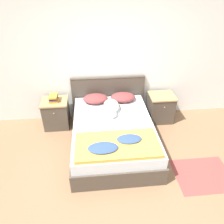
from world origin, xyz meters
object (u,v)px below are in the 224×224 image
Objects in this scene: bed at (113,135)px; pillow_right at (123,97)px; nightstand_right at (161,108)px; pillow_left at (95,99)px; nightstand_left at (56,113)px; dog at (112,107)px; book_stack at (53,98)px.

pillow_right is (0.28, 0.74, 0.34)m from bed.
nightstand_right is 1.39m from pillow_left.
bed is 3.94× the size of pillow_right.
pillow_right is (0.55, 0.00, 0.00)m from pillow_left.
pillow_left is at bearing 110.37° from bed.
bed is 3.26× the size of nightstand_left.
pillow_left is at bearing 130.49° from dog.
book_stack reaches higher than pillow_right.
nightstand_right is 2.60× the size of book_stack.
nightstand_left is 2.60× the size of book_stack.
nightstand_left is at bearing -179.48° from pillow_right.
pillow_left is at bearing 179.48° from nightstand_right.
book_stack reaches higher than nightstand_right.
nightstand_right is 1.21× the size of pillow_right.
nightstand_left reaches higher than bed.
bed is 0.86m from pillow_right.
pillow_left is 2.15× the size of book_stack.
nightstand_left is 1.21× the size of pillow_right.
nightstand_right is 0.86m from pillow_right.
bed is 3.02× the size of dog.
pillow_right is at bearing 52.21° from dog.
pillow_left is at bearing 180.00° from pillow_right.
bed is at bearing -146.01° from nightstand_right.
nightstand_right is 1.16m from dog.
nightstand_right is at bearing 33.99° from bed.
nightstand_left is 1.18m from dog.
nightstand_left is at bearing 78.45° from book_stack.
bed is at bearing -91.88° from dog.
pillow_left is (-0.28, 0.74, 0.34)m from bed.
pillow_left is at bearing 1.19° from book_stack.
book_stack is at bearing -101.55° from nightstand_left.
nightstand_right is at bearing -0.87° from pillow_right.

